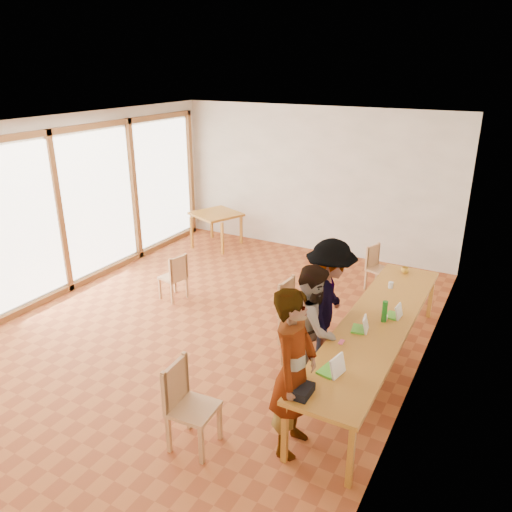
% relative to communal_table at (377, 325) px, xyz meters
% --- Properties ---
extents(ground, '(8.00, 8.00, 0.00)m').
position_rel_communal_table_xyz_m(ground, '(-2.50, -0.08, -0.70)').
color(ground, '#A75528').
rests_on(ground, ground).
extents(wall_back, '(6.00, 0.10, 3.00)m').
position_rel_communal_table_xyz_m(wall_back, '(-2.50, 3.92, 0.80)').
color(wall_back, '#F1E3D0').
rests_on(wall_back, ground).
extents(wall_right, '(0.10, 8.00, 3.00)m').
position_rel_communal_table_xyz_m(wall_right, '(0.50, -0.08, 0.80)').
color(wall_right, '#F1E3D0').
rests_on(wall_right, ground).
extents(window_wall, '(0.10, 8.00, 3.00)m').
position_rel_communal_table_xyz_m(window_wall, '(-5.46, -0.08, 0.80)').
color(window_wall, white).
rests_on(window_wall, ground).
extents(ceiling, '(6.00, 8.00, 0.04)m').
position_rel_communal_table_xyz_m(ceiling, '(-2.50, -0.08, 2.32)').
color(ceiling, white).
rests_on(ceiling, wall_back).
extents(communal_table, '(0.80, 4.00, 0.75)m').
position_rel_communal_table_xyz_m(communal_table, '(0.00, 0.00, 0.00)').
color(communal_table, '#B47728').
rests_on(communal_table, ground).
extents(side_table, '(0.90, 0.90, 0.75)m').
position_rel_communal_table_xyz_m(side_table, '(-4.41, 3.12, -0.03)').
color(side_table, '#B47728').
rests_on(side_table, ground).
extents(chair_near, '(0.48, 0.48, 0.51)m').
position_rel_communal_table_xyz_m(chair_near, '(-1.37, -2.19, -0.11)').
color(chair_near, tan).
rests_on(chair_near, ground).
extents(chair_mid, '(0.54, 0.54, 0.47)m').
position_rel_communal_table_xyz_m(chair_mid, '(-1.10, -0.20, -0.16)').
color(chair_mid, tan).
rests_on(chair_mid, ground).
extents(chair_far, '(0.47, 0.47, 0.50)m').
position_rel_communal_table_xyz_m(chair_far, '(-1.27, 0.23, -0.12)').
color(chair_far, tan).
rests_on(chair_far, ground).
extents(chair_empty, '(0.47, 0.47, 0.42)m').
position_rel_communal_table_xyz_m(chair_empty, '(-0.73, 2.60, -0.21)').
color(chair_empty, tan).
rests_on(chair_empty, ground).
extents(chair_spare, '(0.46, 0.46, 0.43)m').
position_rel_communal_table_xyz_m(chair_spare, '(-3.54, 0.52, -0.21)').
color(chair_spare, tan).
rests_on(chair_spare, ground).
extents(person_near, '(0.48, 0.69, 1.82)m').
position_rel_communal_table_xyz_m(person_near, '(-0.37, -1.70, 0.21)').
color(person_near, gray).
rests_on(person_near, ground).
extents(person_mid, '(0.78, 0.91, 1.60)m').
position_rel_communal_table_xyz_m(person_mid, '(-0.62, -0.59, 0.10)').
color(person_mid, gray).
rests_on(person_mid, ground).
extents(person_far, '(0.87, 1.24, 1.74)m').
position_rel_communal_table_xyz_m(person_far, '(-0.63, -0.04, 0.17)').
color(person_far, gray).
rests_on(person_far, ground).
extents(laptop_near, '(0.26, 0.29, 0.21)m').
position_rel_communal_table_xyz_m(laptop_near, '(-0.09, -1.30, 0.11)').
color(laptop_near, '#54C12F').
rests_on(laptop_near, communal_table).
extents(laptop_mid, '(0.22, 0.25, 0.19)m').
position_rel_communal_table_xyz_m(laptop_mid, '(-0.10, -0.29, 0.10)').
color(laptop_mid, '#54C12F').
rests_on(laptop_mid, communal_table).
extents(laptop_far, '(0.20, 0.22, 0.18)m').
position_rel_communal_table_xyz_m(laptop_far, '(0.17, 0.24, 0.10)').
color(laptop_far, '#54C12F').
rests_on(laptop_far, communal_table).
extents(yellow_mug, '(0.13, 0.13, 0.09)m').
position_rel_communal_table_xyz_m(yellow_mug, '(-0.06, 1.75, 0.09)').
color(yellow_mug, gold).
rests_on(yellow_mug, communal_table).
extents(green_bottle, '(0.07, 0.07, 0.28)m').
position_rel_communal_table_xyz_m(green_bottle, '(0.07, 0.05, 0.19)').
color(green_bottle, '#1D7D24').
rests_on(green_bottle, communal_table).
extents(clear_glass, '(0.07, 0.07, 0.09)m').
position_rel_communal_table_xyz_m(clear_glass, '(-0.11, 1.10, 0.09)').
color(clear_glass, silver).
rests_on(clear_glass, communal_table).
extents(condiment_cup, '(0.08, 0.08, 0.06)m').
position_rel_communal_table_xyz_m(condiment_cup, '(0.06, 0.11, 0.08)').
color(condiment_cup, white).
rests_on(condiment_cup, communal_table).
extents(pink_phone, '(0.05, 0.10, 0.01)m').
position_rel_communal_table_xyz_m(pink_phone, '(-0.23, -0.68, 0.05)').
color(pink_phone, '#F15184').
rests_on(pink_phone, communal_table).
extents(black_pouch, '(0.16, 0.26, 0.09)m').
position_rel_communal_table_xyz_m(black_pouch, '(-0.23, -1.79, 0.09)').
color(black_pouch, black).
rests_on(black_pouch, communal_table).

